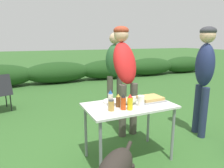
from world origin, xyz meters
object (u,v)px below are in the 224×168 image
(mayo_bottle, at_px, (110,99))
(spice_jar, at_px, (111,105))
(plate_stack, at_px, (112,102))
(standing_person_in_navy_coat, at_px, (115,66))
(folding_table, at_px, (129,110))
(food_tray, at_px, (150,99))
(mixing_bowl, at_px, (129,100))
(hot_sauce_bottle, at_px, (123,102))
(mustard_bottle, at_px, (130,102))
(paper_cup_stack, at_px, (141,101))
(beer_bottle, at_px, (118,101))
(standing_person_with_beanie, at_px, (204,69))
(standing_person_in_gray_fleece, at_px, (125,67))

(mayo_bottle, bearing_deg, spice_jar, -110.18)
(plate_stack, distance_m, standing_person_in_navy_coat, 1.59)
(folding_table, bearing_deg, standing_person_in_navy_coat, 71.06)
(folding_table, xyz_separation_m, food_tray, (0.34, 0.03, 0.10))
(mixing_bowl, relative_size, hot_sauce_bottle, 1.06)
(plate_stack, xyz_separation_m, mustard_bottle, (0.08, -0.33, 0.07))
(paper_cup_stack, height_order, beer_bottle, beer_bottle)
(mixing_bowl, distance_m, standing_person_with_beanie, 1.40)
(plate_stack, distance_m, mixing_bowl, 0.22)
(hot_sauce_bottle, relative_size, standing_person_with_beanie, 0.11)
(hot_sauce_bottle, distance_m, standing_person_with_beanie, 1.58)
(folding_table, distance_m, beer_bottle, 0.22)
(folding_table, relative_size, beer_bottle, 6.78)
(paper_cup_stack, distance_m, mustard_bottle, 0.19)
(mixing_bowl, distance_m, mayo_bottle, 0.28)
(mustard_bottle, bearing_deg, plate_stack, 103.35)
(hot_sauce_bottle, bearing_deg, standing_person_in_navy_coat, 67.96)
(standing_person_in_gray_fleece, relative_size, standing_person_in_navy_coat, 1.04)
(beer_bottle, bearing_deg, standing_person_with_beanie, 5.09)
(plate_stack, bearing_deg, hot_sauce_bottle, -87.58)
(food_tray, distance_m, mayo_bottle, 0.59)
(spice_jar, height_order, mustard_bottle, mustard_bottle)
(beer_bottle, bearing_deg, standing_person_in_gray_fleece, 57.22)
(folding_table, height_order, beer_bottle, beer_bottle)
(paper_cup_stack, distance_m, beer_bottle, 0.28)
(mayo_bottle, bearing_deg, mustard_bottle, -49.69)
(standing_person_in_gray_fleece, xyz_separation_m, standing_person_in_navy_coat, (0.22, 0.85, -0.10))
(plate_stack, height_order, beer_bottle, beer_bottle)
(plate_stack, bearing_deg, spice_jar, -116.22)
(mustard_bottle, bearing_deg, hot_sauce_bottle, 148.11)
(standing_person_in_navy_coat, distance_m, standing_person_with_beanie, 1.68)
(standing_person_with_beanie, bearing_deg, food_tray, -67.03)
(mayo_bottle, bearing_deg, folding_table, -5.68)
(folding_table, distance_m, paper_cup_stack, 0.21)
(mixing_bowl, xyz_separation_m, spice_jar, (-0.32, -0.15, 0.02))
(standing_person_in_gray_fleece, bearing_deg, standing_person_with_beanie, -31.01)
(standing_person_in_navy_coat, bearing_deg, folding_table, -102.15)
(folding_table, bearing_deg, standing_person_in_gray_fleece, 66.40)
(plate_stack, relative_size, mixing_bowl, 1.21)
(spice_jar, bearing_deg, standing_person_in_gray_fleece, 53.73)
(hot_sauce_bottle, relative_size, standing_person_in_navy_coat, 0.11)
(hot_sauce_bottle, bearing_deg, mixing_bowl, 44.44)
(standing_person_with_beanie, bearing_deg, plate_stack, -73.37)
(beer_bottle, bearing_deg, folding_table, 5.30)
(mustard_bottle, bearing_deg, mayo_bottle, 130.31)
(food_tray, height_order, mayo_bottle, mayo_bottle)
(beer_bottle, xyz_separation_m, standing_person_in_gray_fleece, (0.48, 0.74, 0.29))
(food_tray, relative_size, hot_sauce_bottle, 1.83)
(spice_jar, distance_m, beer_bottle, 0.16)
(mayo_bottle, height_order, standing_person_in_navy_coat, standing_person_in_navy_coat)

